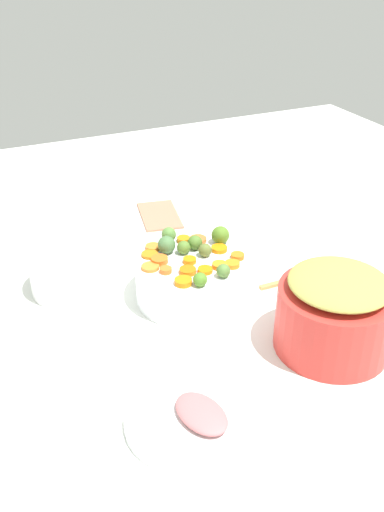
{
  "coord_description": "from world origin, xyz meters",
  "views": [
    {
      "loc": [
        0.95,
        -0.48,
        0.75
      ],
      "look_at": [
        -0.02,
        -0.04,
        0.13
      ],
      "focal_mm": 40.19,
      "sensor_mm": 36.0,
      "label": 1
    }
  ],
  "objects_px": {
    "serving_bowl_carrots": "(192,279)",
    "casserole_dish": "(71,273)",
    "ham_plate": "(190,420)",
    "wooden_spoon": "(329,270)",
    "metal_pot": "(334,319)"
  },
  "relations": [
    {
      "from": "casserole_dish",
      "to": "ham_plate",
      "type": "distance_m",
      "value": 0.5
    },
    {
      "from": "serving_bowl_carrots",
      "to": "casserole_dish",
      "type": "height_order",
      "value": "serving_bowl_carrots"
    },
    {
      "from": "wooden_spoon",
      "to": "casserole_dish",
      "type": "xyz_separation_m",
      "value": [
        -0.18,
        -0.58,
        0.04
      ]
    },
    {
      "from": "metal_pot",
      "to": "casserole_dish",
      "type": "bearing_deg",
      "value": -135.13
    },
    {
      "from": "serving_bowl_carrots",
      "to": "casserole_dish",
      "type": "xyz_separation_m",
      "value": [
        -0.15,
        -0.24,
        -0.01
      ]
    },
    {
      "from": "wooden_spoon",
      "to": "casserole_dish",
      "type": "distance_m",
      "value": 0.61
    },
    {
      "from": "metal_pot",
      "to": "casserole_dish",
      "type": "distance_m",
      "value": 0.59
    },
    {
      "from": "metal_pot",
      "to": "serving_bowl_carrots",
      "type": "bearing_deg",
      "value": -146.65
    },
    {
      "from": "casserole_dish",
      "to": "wooden_spoon",
      "type": "bearing_deg",
      "value": 72.42
    },
    {
      "from": "serving_bowl_carrots",
      "to": "casserole_dish",
      "type": "bearing_deg",
      "value": -121.6
    },
    {
      "from": "metal_pot",
      "to": "ham_plate",
      "type": "xyz_separation_m",
      "value": [
        0.07,
        -0.34,
        -0.06
      ]
    },
    {
      "from": "casserole_dish",
      "to": "serving_bowl_carrots",
      "type": "bearing_deg",
      "value": 58.4
    },
    {
      "from": "wooden_spoon",
      "to": "casserole_dish",
      "type": "height_order",
      "value": "casserole_dish"
    },
    {
      "from": "casserole_dish",
      "to": "ham_plate",
      "type": "bearing_deg",
      "value": 9.09
    },
    {
      "from": "serving_bowl_carrots",
      "to": "metal_pot",
      "type": "bearing_deg",
      "value": 33.35
    }
  ]
}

